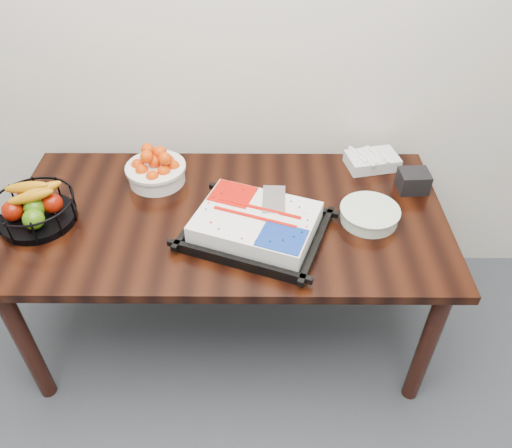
{
  "coord_description": "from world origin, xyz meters",
  "views": [
    {
      "loc": [
        0.13,
        0.42,
        2.07
      ],
      "look_at": [
        0.12,
        1.84,
        0.83
      ],
      "focal_mm": 35.0,
      "sensor_mm": 36.0,
      "label": 1
    }
  ],
  "objects_px": {
    "cake_tray": "(256,225)",
    "tangerine_bowl": "(156,168)",
    "fruit_basket": "(35,208)",
    "napkin_box": "(413,181)",
    "table": "(227,229)",
    "plate_stack": "(369,215)"
  },
  "relations": [
    {
      "from": "cake_tray",
      "to": "napkin_box",
      "type": "height_order",
      "value": "cake_tray"
    },
    {
      "from": "tangerine_bowl",
      "to": "fruit_basket",
      "type": "height_order",
      "value": "fruit_basket"
    },
    {
      "from": "table",
      "to": "plate_stack",
      "type": "distance_m",
      "value": 0.59
    },
    {
      "from": "tangerine_bowl",
      "to": "plate_stack",
      "type": "relative_size",
      "value": 1.1
    },
    {
      "from": "fruit_basket",
      "to": "table",
      "type": "bearing_deg",
      "value": 4.15
    },
    {
      "from": "tangerine_bowl",
      "to": "table",
      "type": "bearing_deg",
      "value": -34.91
    },
    {
      "from": "table",
      "to": "fruit_basket",
      "type": "height_order",
      "value": "fruit_basket"
    },
    {
      "from": "fruit_basket",
      "to": "napkin_box",
      "type": "bearing_deg",
      "value": 8.2
    },
    {
      "from": "cake_tray",
      "to": "plate_stack",
      "type": "distance_m",
      "value": 0.46
    },
    {
      "from": "fruit_basket",
      "to": "napkin_box",
      "type": "height_order",
      "value": "fruit_basket"
    },
    {
      "from": "plate_stack",
      "to": "napkin_box",
      "type": "relative_size",
      "value": 1.92
    },
    {
      "from": "table",
      "to": "fruit_basket",
      "type": "bearing_deg",
      "value": -175.85
    },
    {
      "from": "cake_tray",
      "to": "tangerine_bowl",
      "type": "bearing_deg",
      "value": 141.44
    },
    {
      "from": "fruit_basket",
      "to": "napkin_box",
      "type": "relative_size",
      "value": 2.56
    },
    {
      "from": "tangerine_bowl",
      "to": "plate_stack",
      "type": "bearing_deg",
      "value": -16.4
    },
    {
      "from": "plate_stack",
      "to": "napkin_box",
      "type": "bearing_deg",
      "value": 43.39
    },
    {
      "from": "cake_tray",
      "to": "tangerine_bowl",
      "type": "distance_m",
      "value": 0.57
    },
    {
      "from": "napkin_box",
      "to": "tangerine_bowl",
      "type": "bearing_deg",
      "value": 177.24
    },
    {
      "from": "napkin_box",
      "to": "plate_stack",
      "type": "bearing_deg",
      "value": -136.61
    },
    {
      "from": "fruit_basket",
      "to": "cake_tray",
      "type": "bearing_deg",
      "value": -4.83
    },
    {
      "from": "cake_tray",
      "to": "napkin_box",
      "type": "distance_m",
      "value": 0.74
    },
    {
      "from": "tangerine_bowl",
      "to": "cake_tray",
      "type": "bearing_deg",
      "value": -38.56
    }
  ]
}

